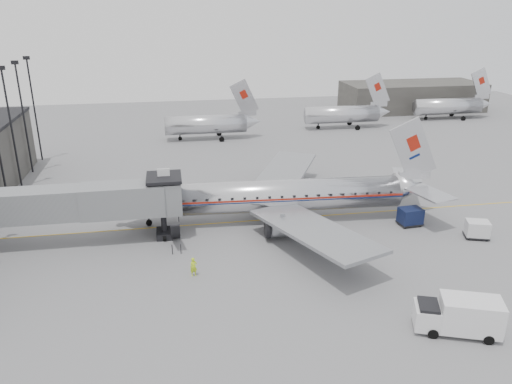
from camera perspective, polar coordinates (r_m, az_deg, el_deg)
The scene contains 12 objects.
ground at distance 49.02m, azimuth 0.61°, elevation -6.11°, with size 160.00×160.00×0.00m, color slate.
hangar at distance 117.45m, azimuth 17.35°, elevation 10.39°, with size 30.00×12.00×6.00m, color #3A3734.
apron_line at distance 54.89m, azimuth 2.55°, elevation -3.07°, with size 0.15×60.00×0.01m, color gold.
jet_bridge at distance 50.73m, azimuth -19.01°, elevation -1.18°, with size 21.00×6.20×7.10m.
distant_aircraft_near at distance 87.42m, azimuth -5.64°, elevation 7.78°, with size 16.39×3.20×10.26m.
distant_aircraft_mid at distance 96.65m, azimuth 9.89°, elevation 8.81°, with size 16.39×3.20×10.26m.
distant_aircraft_far at distance 110.44m, azimuth 21.15°, elevation 9.20°, with size 16.39×3.20×10.26m.
airliner at distance 53.63m, azimuth 2.45°, elevation -0.44°, with size 35.10×32.46×11.10m.
service_van at distance 39.14m, azimuth 22.17°, elevation -12.87°, with size 6.28×4.15×2.76m.
baggage_cart_navy at distance 55.44m, azimuth 17.22°, elevation -2.66°, with size 2.55×2.03×1.89m.
baggage_cart_white at distance 54.85m, azimuth 23.96°, elevation -3.89°, with size 2.72×2.38×1.79m.
ramp_worker at distance 43.82m, azimuth -7.14°, elevation -8.50°, with size 0.62×0.41×1.70m, color #BCE21A.
Camera 1 is at (-8.09, -43.02, 22.08)m, focal length 35.00 mm.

